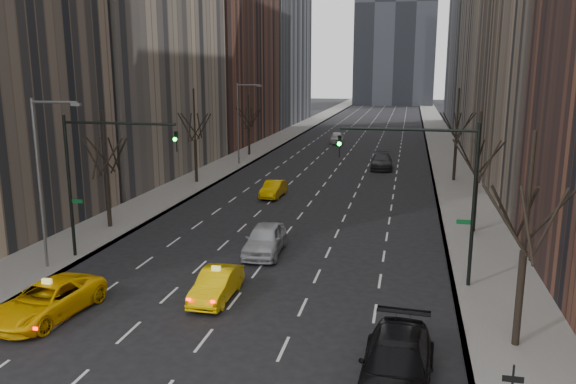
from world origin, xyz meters
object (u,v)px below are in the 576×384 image
Objects in this scene: taxi_suv at (48,300)px; parked_suv_black at (396,365)px; taxi_sedan at (217,285)px; silver_sedan_ahead at (265,239)px.

taxi_suv is 15.15m from parked_suv_black.
taxi_suv is 7.34m from taxi_sedan.
taxi_suv is 1.29× the size of taxi_sedan.
silver_sedan_ahead is 0.86× the size of parked_suv_black.
taxi_suv is at bearing -127.23° from silver_sedan_ahead.
parked_suv_black is (14.94, -2.52, 0.10)m from taxi_suv.
taxi_sedan is at bearing 34.33° from taxi_suv.
silver_sedan_ahead is at bearing 124.99° from parked_suv_black.
silver_sedan_ahead is (0.53, 6.95, 0.16)m from taxi_sedan.
taxi_suv reaches higher than taxi_sedan.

